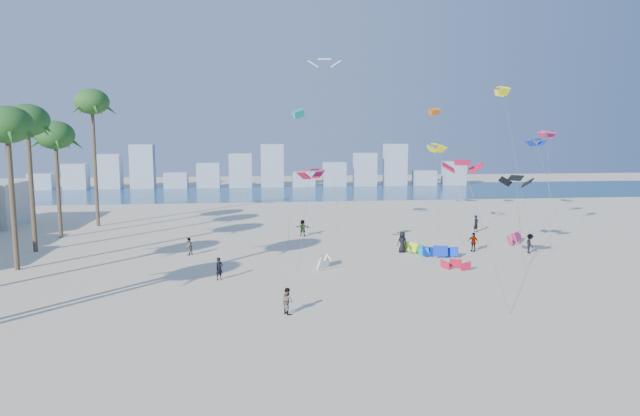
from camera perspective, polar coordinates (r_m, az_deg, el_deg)
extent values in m
plane|color=beige|center=(31.56, -2.00, -12.10)|extent=(220.00, 220.00, 0.00)
plane|color=navy|center=(102.19, -5.41, 1.61)|extent=(220.00, 220.00, 0.00)
imported|color=black|center=(41.91, -10.13, -6.04)|extent=(0.72, 0.71, 1.67)
imported|color=gray|center=(33.82, -3.31, -9.33)|extent=(0.89, 0.96, 1.58)
imported|color=black|center=(51.01, 8.30, -3.43)|extent=(1.03, 0.79, 1.88)
imported|color=gray|center=(52.77, 15.20, -3.34)|extent=(0.99, 1.03, 1.72)
imported|color=black|center=(53.47, 20.41, -3.39)|extent=(0.82, 1.22, 1.76)
imported|color=gray|center=(58.42, -1.76, -2.02)|extent=(1.67, 1.07, 1.72)
imported|color=black|center=(63.06, 15.47, -1.53)|extent=(0.80, 0.73, 1.83)
imported|color=gray|center=(50.78, -13.11, -3.80)|extent=(0.91, 0.95, 1.54)
cylinder|color=#595959|center=(45.34, -1.56, -1.08)|extent=(1.42, 3.84, 7.59)
cylinder|color=#595959|center=(57.41, 12.95, 1.47)|extent=(1.27, 4.61, 9.39)
cylinder|color=#595959|center=(56.57, 22.10, 1.73)|extent=(2.05, 5.39, 10.79)
cylinder|color=#595959|center=(54.43, -2.81, 3.16)|extent=(1.17, 2.63, 12.85)
cylinder|color=#595959|center=(65.37, 11.69, 3.97)|extent=(0.25, 2.15, 13.32)
cylinder|color=#595959|center=(49.27, 19.50, -1.30)|extent=(1.59, 5.34, 6.78)
cylinder|color=#595959|center=(55.71, 1.22, 5.87)|extent=(0.96, 4.28, 17.90)
cylinder|color=#595959|center=(65.36, 22.06, 2.06)|extent=(1.60, 3.57, 9.91)
cylinder|color=#595959|center=(36.57, 16.33, -2.60)|extent=(1.37, 4.98, 8.72)
cylinder|color=#595959|center=(63.02, 19.15, 4.53)|extent=(1.70, 4.33, 15.42)
cylinder|color=brown|center=(49.43, -28.63, 0.86)|extent=(0.40, 0.40, 11.25)
ellipsoid|color=#21571F|center=(49.18, -29.05, 7.38)|extent=(3.80, 3.80, 2.85)
cylinder|color=brown|center=(56.32, -27.10, 1.91)|extent=(0.40, 0.40, 11.72)
ellipsoid|color=#21571F|center=(56.13, -27.47, 7.87)|extent=(3.80, 3.80, 2.85)
cylinder|color=brown|center=(62.98, -24.92, 1.95)|extent=(0.40, 0.40, 10.41)
ellipsoid|color=#21571F|center=(62.74, -25.18, 6.69)|extent=(3.80, 3.80, 2.85)
cylinder|color=brown|center=(69.02, -21.75, 4.09)|extent=(0.40, 0.40, 14.08)
ellipsoid|color=#21571F|center=(69.01, -22.04, 9.93)|extent=(3.80, 3.80, 2.85)
cube|color=#9EADBF|center=(118.76, -26.27, 2.42)|extent=(4.40, 3.00, 3.00)
cube|color=#9EADBF|center=(116.78, -23.43, 2.94)|extent=(4.40, 3.00, 4.80)
cube|color=#9EADBF|center=(115.10, -20.49, 3.48)|extent=(4.40, 3.00, 6.60)
cube|color=#9EADBF|center=(113.74, -17.46, 4.02)|extent=(4.40, 3.00, 8.40)
cube|color=#9EADBF|center=(112.95, -14.31, 2.74)|extent=(4.40, 3.00, 3.00)
cube|color=#9EADBF|center=(112.24, -11.19, 3.26)|extent=(4.40, 3.00, 4.80)
cube|color=#9EADBF|center=(111.88, -8.02, 3.78)|extent=(4.40, 3.00, 6.60)
cube|color=#9EADBF|center=(111.86, -4.85, 4.29)|extent=(4.40, 3.00, 8.40)
cube|color=#9EADBF|center=(112.43, -1.67, 2.95)|extent=(4.40, 3.00, 3.00)
cube|color=#9EADBF|center=(113.09, 1.46, 3.43)|extent=(4.40, 3.00, 4.80)
cube|color=#9EADBF|center=(114.08, 4.56, 3.90)|extent=(4.40, 3.00, 6.60)
cube|color=#9EADBF|center=(115.41, 7.59, 4.35)|extent=(4.40, 3.00, 8.40)
cube|color=#9EADBF|center=(117.28, 10.51, 3.02)|extent=(4.40, 3.00, 3.00)
cube|color=#9EADBF|center=(119.21, 13.37, 3.45)|extent=(4.40, 3.00, 4.80)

